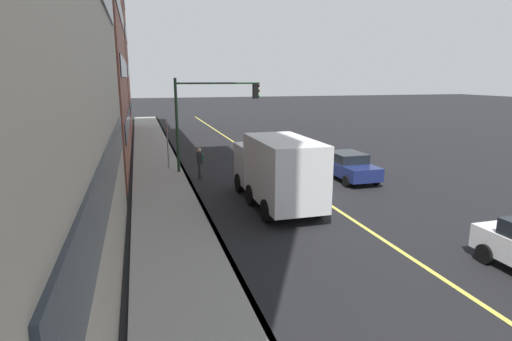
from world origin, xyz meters
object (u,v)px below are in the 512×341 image
(traffic_light_mast, at_px, (211,107))
(street_sign_post, at_px, (167,141))
(car_silver, at_px, (294,148))
(car_navy, at_px, (349,166))
(truck_white, at_px, (277,169))
(pedestrian_with_backpack, at_px, (200,161))

(traffic_light_mast, relative_size, street_sign_post, 1.77)
(street_sign_post, bearing_deg, traffic_light_mast, -113.02)
(car_silver, distance_m, street_sign_post, 8.82)
(car_silver, relative_size, traffic_light_mast, 0.80)
(car_navy, xyz_separation_m, truck_white, (-3.33, 5.27, 0.85))
(car_navy, distance_m, traffic_light_mast, 8.46)
(truck_white, bearing_deg, pedestrian_with_backpack, 23.40)
(street_sign_post, bearing_deg, car_navy, -118.16)
(car_navy, relative_size, traffic_light_mast, 0.74)
(truck_white, bearing_deg, traffic_light_mast, 12.19)
(car_silver, height_order, truck_white, truck_white)
(car_navy, xyz_separation_m, pedestrian_with_backpack, (2.45, 7.77, 0.25))
(car_navy, relative_size, pedestrian_with_backpack, 2.35)
(truck_white, height_order, street_sign_post, street_sign_post)
(car_silver, xyz_separation_m, car_navy, (-6.52, -0.69, 0.01))
(truck_white, bearing_deg, street_sign_post, 25.91)
(truck_white, relative_size, traffic_light_mast, 1.19)
(pedestrian_with_backpack, bearing_deg, car_silver, -60.13)
(car_silver, distance_m, traffic_light_mast, 7.33)
(street_sign_post, bearing_deg, car_silver, -79.90)
(pedestrian_with_backpack, relative_size, street_sign_post, 0.56)
(truck_white, relative_size, pedestrian_with_backpack, 3.78)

